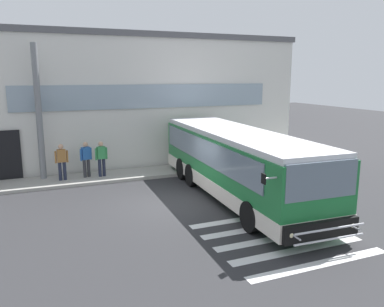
{
  "coord_description": "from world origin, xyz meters",
  "views": [
    {
      "loc": [
        -4.68,
        -13.33,
        4.85
      ],
      "look_at": [
        1.65,
        1.94,
        1.5
      ],
      "focal_mm": 36.13,
      "sensor_mm": 36.0,
      "label": 1
    }
  ],
  "objects_px": {
    "entry_support_column": "(39,113)",
    "passenger_by_doorway": "(86,157)",
    "passenger_at_curb_edge": "(101,157)",
    "bus_main_foreground": "(237,165)",
    "passenger_near_column": "(62,160)"
  },
  "relations": [
    {
      "from": "bus_main_foreground",
      "to": "entry_support_column",
      "type": "bearing_deg",
      "value": 142.53
    },
    {
      "from": "passenger_at_curb_edge",
      "to": "passenger_by_doorway",
      "type": "bearing_deg",
      "value": 166.75
    },
    {
      "from": "entry_support_column",
      "to": "bus_main_foreground",
      "type": "height_order",
      "value": "entry_support_column"
    },
    {
      "from": "bus_main_foreground",
      "to": "passenger_near_column",
      "type": "xyz_separation_m",
      "value": [
        -6.35,
        4.78,
        -0.25
      ]
    },
    {
      "from": "entry_support_column",
      "to": "passenger_by_doorway",
      "type": "distance_m",
      "value": 2.87
    },
    {
      "from": "passenger_near_column",
      "to": "passenger_by_doorway",
      "type": "xyz_separation_m",
      "value": [
        1.09,
        0.18,
        0.03
      ]
    },
    {
      "from": "entry_support_column",
      "to": "bus_main_foreground",
      "type": "distance_m",
      "value": 9.2
    },
    {
      "from": "passenger_near_column",
      "to": "passenger_by_doorway",
      "type": "relative_size",
      "value": 1.0
    },
    {
      "from": "entry_support_column",
      "to": "passenger_at_curb_edge",
      "type": "distance_m",
      "value": 3.42
    },
    {
      "from": "passenger_near_column",
      "to": "passenger_at_curb_edge",
      "type": "xyz_separation_m",
      "value": [
        1.78,
        0.01,
        0.0
      ]
    },
    {
      "from": "bus_main_foreground",
      "to": "passenger_near_column",
      "type": "bearing_deg",
      "value": 143.03
    },
    {
      "from": "passenger_near_column",
      "to": "bus_main_foreground",
      "type": "bearing_deg",
      "value": -36.97
    },
    {
      "from": "entry_support_column",
      "to": "passenger_near_column",
      "type": "distance_m",
      "value": 2.38
    },
    {
      "from": "entry_support_column",
      "to": "passenger_by_doorway",
      "type": "bearing_deg",
      "value": -15.58
    },
    {
      "from": "bus_main_foreground",
      "to": "passenger_at_curb_edge",
      "type": "xyz_separation_m",
      "value": [
        -4.57,
        4.79,
        -0.25
      ]
    }
  ]
}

